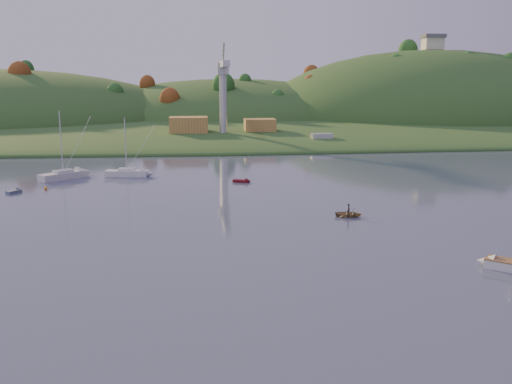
{
  "coord_description": "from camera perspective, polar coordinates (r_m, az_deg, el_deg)",
  "views": [
    {
      "loc": [
        -6.47,
        -44.43,
        18.24
      ],
      "look_at": [
        1.94,
        32.87,
        2.67
      ],
      "focal_mm": 40.0,
      "sensor_mm": 36.0,
      "label": 1
    }
  ],
  "objects": [
    {
      "name": "work_vessel",
      "position": [
        157.24,
        6.58,
        5.04
      ],
      "size": [
        13.76,
        5.69,
        3.46
      ],
      "rotation": [
        0.0,
        0.0,
        0.07
      ],
      "color": "slate",
      "rests_on": "ground"
    },
    {
      "name": "sailboat_far",
      "position": [
        110.68,
        -12.8,
        1.93
      ],
      "size": [
        8.18,
        3.45,
        10.99
      ],
      "rotation": [
        0.0,
        0.0,
        -0.14
      ],
      "color": "silver",
      "rests_on": "ground"
    },
    {
      "name": "dock_crane",
      "position": [
        163.05,
        -3.29,
        10.93
      ],
      "size": [
        3.2,
        28.0,
        20.3
      ],
      "color": "#B7B7BC",
      "rests_on": "wharf"
    },
    {
      "name": "buoy_2",
      "position": [
        112.53,
        -12.65,
        1.84
      ],
      "size": [
        0.5,
        0.5,
        0.5
      ],
      "primitive_type": "sphere",
      "color": "orange",
      "rests_on": "ground"
    },
    {
      "name": "hill_center",
      "position": [
        255.62,
        -2.52,
        7.22
      ],
      "size": [
        140.0,
        120.0,
        36.0
      ],
      "primitive_type": "ellipsoid",
      "color": "#22431B",
      "rests_on": "ground"
    },
    {
      "name": "shed_east",
      "position": [
        170.12,
        0.39,
        6.65
      ],
      "size": [
        9.0,
        7.0,
        4.0
      ],
      "primitive_type": "cube",
      "color": "#AA7738",
      "rests_on": "wharf"
    },
    {
      "name": "paddler",
      "position": [
        77.33,
        9.25,
        -1.9
      ],
      "size": [
        0.47,
        0.61,
        1.51
      ],
      "primitive_type": "imported",
      "rotation": [
        0.0,
        0.0,
        1.36
      ],
      "color": "black",
      "rests_on": "ground"
    },
    {
      "name": "ground",
      "position": [
        48.46,
        1.95,
        -10.79
      ],
      "size": [
        500.0,
        500.0,
        0.0
      ],
      "primitive_type": "plane",
      "color": "#333753",
      "rests_on": "ground"
    },
    {
      "name": "shore_slope",
      "position": [
        210.32,
        -4.45,
        6.31
      ],
      "size": [
        640.0,
        150.0,
        7.0
      ],
      "primitive_type": "ellipsoid",
      "color": "#22431B",
      "rests_on": "ground"
    },
    {
      "name": "shed_west",
      "position": [
        167.98,
        -6.76,
        6.65
      ],
      "size": [
        11.0,
        8.0,
        4.8
      ],
      "primitive_type": "cube",
      "color": "#AA7738",
      "rests_on": "wharf"
    },
    {
      "name": "hillside_trees",
      "position": [
        230.25,
        -4.61,
        6.74
      ],
      "size": [
        280.0,
        50.0,
        32.0
      ],
      "primitive_type": null,
      "color": "#1F4F1C",
      "rests_on": "ground"
    },
    {
      "name": "hilltop_house",
      "position": [
        260.49,
        17.27,
        14.16
      ],
      "size": [
        9.0,
        7.0,
        6.45
      ],
      "color": "beige",
      "rests_on": "hill_right"
    },
    {
      "name": "hill_right",
      "position": [
        260.68,
        16.84,
        6.83
      ],
      "size": [
        150.0,
        130.0,
        60.0
      ],
      "primitive_type": "ellipsoid",
      "color": "#22431B",
      "rests_on": "ground"
    },
    {
      "name": "fishing_boat",
      "position": [
        60.59,
        23.95,
        -6.39
      ],
      "size": [
        5.55,
        5.21,
        3.71
      ],
      "rotation": [
        0.0,
        0.0,
        2.42
      ],
      "color": "silver",
      "rests_on": "ground"
    },
    {
      "name": "sailboat_near",
      "position": [
        110.73,
        -18.71,
        1.65
      ],
      "size": [
        8.33,
        8.19,
        12.47
      ],
      "rotation": [
        0.0,
        0.0,
        0.77
      ],
      "color": "silver",
      "rests_on": "ground"
    },
    {
      "name": "canoe",
      "position": [
        77.42,
        9.24,
        -2.17
      ],
      "size": [
        4.04,
        3.25,
        0.74
      ],
      "primitive_type": "imported",
      "rotation": [
        0.0,
        0.0,
        1.36
      ],
      "color": "olive",
      "rests_on": "ground"
    },
    {
      "name": "buoy_1",
      "position": [
        100.94,
        -20.3,
        0.34
      ],
      "size": [
        0.5,
        0.5,
        0.5
      ],
      "primitive_type": "sphere",
      "color": "orange",
      "rests_on": "ground"
    },
    {
      "name": "grey_dinghy",
      "position": [
        100.54,
        -22.83,
        0.1
      ],
      "size": [
        2.4,
        3.0,
        1.07
      ],
      "rotation": [
        0.0,
        0.0,
        1.03
      ],
      "color": "slate",
      "rests_on": "ground"
    },
    {
      "name": "wharf",
      "position": [
        167.69,
        -2.27,
        5.48
      ],
      "size": [
        42.0,
        16.0,
        2.4
      ],
      "primitive_type": "cube",
      "color": "slate",
      "rests_on": "ground"
    },
    {
      "name": "far_shore",
      "position": [
        275.11,
        -4.89,
        7.48
      ],
      "size": [
        620.0,
        220.0,
        1.5
      ],
      "primitive_type": "cube",
      "color": "#22431B",
      "rests_on": "ground"
    },
    {
      "name": "red_tender",
      "position": [
        101.54,
        -1.18,
        1.1
      ],
      "size": [
        3.46,
        2.24,
        1.12
      ],
      "rotation": [
        0.0,
        0.0,
        -0.38
      ],
      "color": "#530B11",
      "rests_on": "ground"
    }
  ]
}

